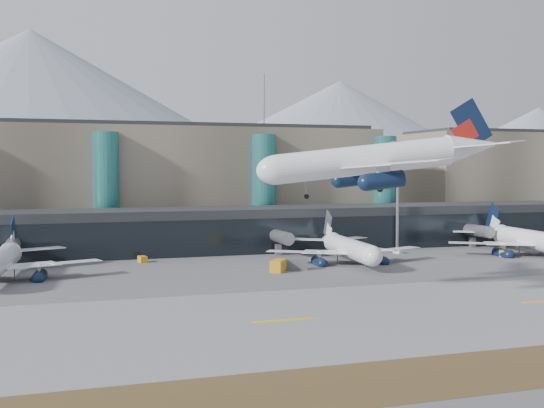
% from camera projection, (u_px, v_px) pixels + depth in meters
% --- Properties ---
extents(ground, '(900.00, 900.00, 0.00)m').
position_uv_depth(ground, '(373.00, 291.00, 106.14)').
color(ground, '#515154').
rests_on(ground, ground).
extents(runway_strip, '(400.00, 40.00, 0.04)m').
position_uv_depth(runway_strip, '(423.00, 310.00, 91.88)').
color(runway_strip, slate).
rests_on(runway_strip, ground).
extents(runway_markings, '(128.00, 1.00, 0.02)m').
position_uv_depth(runway_markings, '(423.00, 310.00, 91.88)').
color(runway_markings, gold).
rests_on(runway_markings, ground).
extents(concourse, '(170.00, 27.00, 10.00)m').
position_uv_depth(concourse, '(264.00, 229.00, 160.74)').
color(concourse, black).
rests_on(concourse, ground).
extents(terminal_main, '(130.00, 30.00, 31.00)m').
position_uv_depth(terminal_main, '(140.00, 182.00, 183.22)').
color(terminal_main, gray).
rests_on(terminal_main, ground).
extents(terminal_east, '(70.00, 30.00, 31.00)m').
position_uv_depth(terminal_east, '(515.00, 180.00, 219.96)').
color(terminal_east, gray).
rests_on(terminal_east, ground).
extents(teal_towers, '(116.40, 19.40, 46.00)m').
position_uv_depth(teal_towers, '(188.00, 189.00, 171.16)').
color(teal_towers, '#297471').
rests_on(teal_towers, ground).
extents(mountain_ridge, '(910.00, 400.00, 110.00)m').
position_uv_depth(mountain_ridge, '(148.00, 130.00, 469.83)').
color(mountain_ridge, gray).
rests_on(mountain_ridge, ground).
extents(lightmast_mid, '(3.00, 1.20, 25.60)m').
position_uv_depth(lightmast_mid, '(398.00, 189.00, 160.19)').
color(lightmast_mid, slate).
rests_on(lightmast_mid, ground).
extents(hero_jet, '(38.28, 38.16, 12.41)m').
position_uv_depth(hero_jet, '(388.00, 150.00, 101.00)').
color(hero_jet, white).
rests_on(hero_jet, ground).
extents(jet_parked_left, '(35.41, 35.13, 11.46)m').
position_uv_depth(jet_parked_left, '(2.00, 253.00, 118.83)').
color(jet_parked_left, white).
rests_on(jet_parked_left, ground).
extents(jet_parked_mid, '(34.48, 34.12, 11.15)m').
position_uv_depth(jet_parked_mid, '(345.00, 241.00, 139.64)').
color(jet_parked_mid, white).
rests_on(jet_parked_mid, ground).
extents(jet_parked_right, '(37.85, 37.56, 12.25)m').
position_uv_depth(jet_parked_right, '(523.00, 233.00, 153.15)').
color(jet_parked_right, white).
rests_on(jet_parked_right, ground).
extents(veh_b, '(1.84, 2.51, 1.31)m').
position_uv_depth(veh_b, '(142.00, 259.00, 138.85)').
color(veh_b, orange).
rests_on(veh_b, ground).
extents(veh_c, '(4.30, 3.10, 2.15)m').
position_uv_depth(veh_c, '(297.00, 264.00, 128.87)').
color(veh_c, '#4F5055').
rests_on(veh_c, ground).
extents(veh_e, '(2.71, 1.61, 1.50)m').
position_uv_depth(veh_e, '(506.00, 253.00, 147.46)').
color(veh_e, orange).
rests_on(veh_e, ground).
extents(veh_g, '(1.69, 2.30, 1.20)m').
position_uv_depth(veh_g, '(398.00, 251.00, 153.55)').
color(veh_g, silver).
rests_on(veh_g, ground).
extents(veh_h, '(4.04, 4.50, 2.22)m').
position_uv_depth(veh_h, '(278.00, 266.00, 126.36)').
color(veh_h, orange).
rests_on(veh_h, ground).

